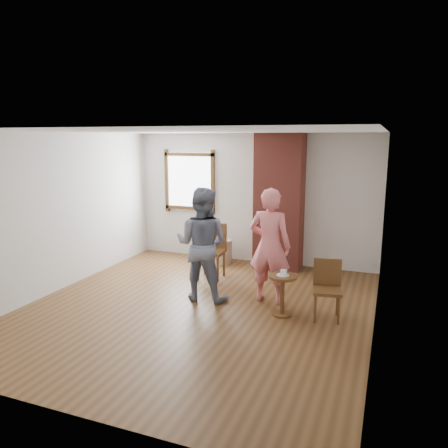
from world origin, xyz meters
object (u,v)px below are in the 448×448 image
Objects in this scene: dining_chair_right at (327,286)px; man at (202,244)px; stoneware_crock at (223,251)px; person_pink at (270,246)px; dining_chair_left at (212,247)px; side_table at (282,288)px.

dining_chair_right is 0.47× the size of man.
person_pink reaches higher than stoneware_crock.
dining_chair_left is (0.15, -0.91, 0.31)m from stoneware_crock.
stoneware_crock is 2.35m from person_pink.
stoneware_crock is at bearing 128.95° from dining_chair_right.
person_pink reaches higher than man.
side_table is (-0.60, -0.16, -0.06)m from dining_chair_right.
dining_chair_left is 1.64× the size of side_table.
dining_chair_left reaches higher than dining_chair_right.
dining_chair_right is at bearing 14.91° from side_table.
dining_chair_left reaches higher than stoneware_crock.
side_table is at bearing -51.18° from stoneware_crock.
dining_chair_left is at bearing -78.66° from man.
dining_chair_right is 0.47× the size of person_pink.
dining_chair_left is 1.17m from man.
person_pink is (-0.92, 0.29, 0.43)m from dining_chair_right.
side_table reaches higher than stoneware_crock.
side_table is (1.61, -1.28, -0.15)m from dining_chair_left.
dining_chair_right is 0.63m from side_table.
dining_chair_left is 0.55× the size of man.
dining_chair_left is 1.57m from person_pink.
dining_chair_left is 2.48m from dining_chair_right.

